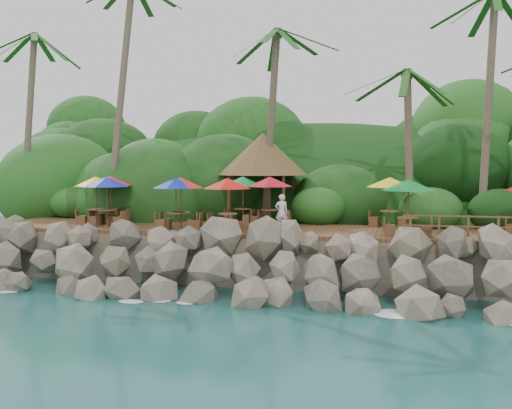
# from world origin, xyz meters

# --- Properties ---
(ground) EXTENTS (140.00, 140.00, 0.00)m
(ground) POSITION_xyz_m (0.00, 0.00, 0.00)
(ground) COLOR #19514F
(ground) RESTS_ON ground
(land_base) EXTENTS (32.00, 25.20, 2.10)m
(land_base) POSITION_xyz_m (0.00, 16.00, 1.05)
(land_base) COLOR gray
(land_base) RESTS_ON ground
(jungle_hill) EXTENTS (44.80, 28.00, 15.40)m
(jungle_hill) POSITION_xyz_m (0.00, 23.50, 0.00)
(jungle_hill) COLOR #143811
(jungle_hill) RESTS_ON ground
(seawall) EXTENTS (29.00, 4.00, 2.30)m
(seawall) POSITION_xyz_m (0.00, 2.00, 1.15)
(seawall) COLOR gray
(seawall) RESTS_ON ground
(terrace) EXTENTS (26.00, 5.00, 0.20)m
(terrace) POSITION_xyz_m (0.00, 6.00, 2.20)
(terrace) COLOR brown
(terrace) RESTS_ON land_base
(jungle_foliage) EXTENTS (44.00, 16.00, 12.00)m
(jungle_foliage) POSITION_xyz_m (0.00, 15.00, 0.00)
(jungle_foliage) COLOR #143811
(jungle_foliage) RESTS_ON ground
(foam_line) EXTENTS (25.20, 0.80, 0.06)m
(foam_line) POSITION_xyz_m (0.00, 0.30, 0.03)
(foam_line) COLOR white
(foam_line) RESTS_ON ground
(palms) EXTENTS (33.54, 7.02, 14.05)m
(palms) POSITION_xyz_m (1.52, 8.81, 12.12)
(palms) COLOR brown
(palms) RESTS_ON ground
(palapa) EXTENTS (4.77, 4.77, 4.60)m
(palapa) POSITION_xyz_m (-0.56, 9.69, 5.79)
(palapa) COLOR brown
(palapa) RESTS_ON ground
(dining_clusters) EXTENTS (22.04, 5.39, 2.37)m
(dining_clusters) POSITION_xyz_m (-1.15, 5.78, 4.27)
(dining_clusters) COLOR brown
(dining_clusters) RESTS_ON terrace
(railing) EXTENTS (6.10, 0.10, 1.00)m
(railing) POSITION_xyz_m (9.71, 3.65, 2.91)
(railing) COLOR brown
(railing) RESTS_ON terrace
(waiter) EXTENTS (0.69, 0.58, 1.62)m
(waiter) POSITION_xyz_m (1.31, 5.54, 3.11)
(waiter) COLOR silver
(waiter) RESTS_ON terrace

